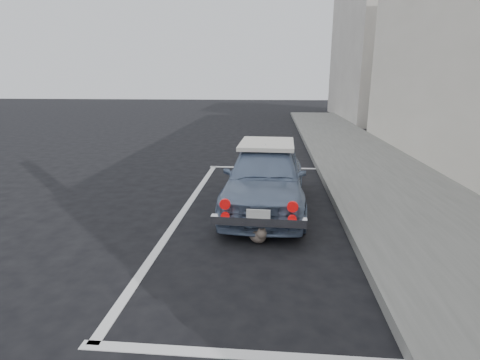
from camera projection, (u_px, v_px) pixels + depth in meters
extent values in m
plane|color=black|center=(203.00, 317.00, 3.71)|extent=(80.00, 80.00, 0.00)
cube|color=#61615C|center=(449.00, 239.00, 5.35)|extent=(2.80, 40.00, 0.15)
cube|color=#1441A9|center=(404.00, 3.00, 11.73)|extent=(0.10, 2.00, 1.60)
cube|color=#B1AAA0|center=(375.00, 48.00, 21.36)|extent=(3.50, 10.00, 8.00)
cube|color=silver|center=(250.00, 355.00, 3.19)|extent=(3.00, 0.12, 0.01)
cube|color=silver|center=(266.00, 168.00, 9.92)|extent=(3.00, 0.12, 0.01)
cube|color=silver|center=(184.00, 211.00, 6.67)|extent=(0.12, 7.00, 0.01)
imported|color=slate|center=(265.00, 176.00, 6.74)|extent=(1.51, 3.52, 1.18)
cube|color=white|center=(267.00, 144.00, 6.94)|extent=(1.02, 1.35, 0.07)
cube|color=silver|center=(258.00, 221.00, 5.18)|extent=(1.33, 0.16, 0.12)
cube|color=white|center=(258.00, 215.00, 5.11)|extent=(0.33, 0.03, 0.17)
cylinder|color=red|center=(225.00, 204.00, 5.14)|extent=(0.15, 0.04, 0.15)
cylinder|color=red|center=(293.00, 207.00, 5.03)|extent=(0.15, 0.04, 0.15)
cylinder|color=red|center=(225.00, 216.00, 5.19)|extent=(0.12, 0.04, 0.12)
cylinder|color=red|center=(292.00, 219.00, 5.08)|extent=(0.12, 0.04, 0.12)
ellipsoid|color=#726457|center=(257.00, 234.00, 5.40)|extent=(0.37, 0.44, 0.23)
sphere|color=#726457|center=(262.00, 233.00, 5.23)|extent=(0.14, 0.14, 0.14)
cone|color=#726457|center=(259.00, 229.00, 5.20)|extent=(0.05, 0.05, 0.06)
cone|color=#726457|center=(264.00, 228.00, 5.22)|extent=(0.05, 0.05, 0.06)
cylinder|color=#726457|center=(256.00, 233.00, 5.61)|extent=(0.20, 0.19, 0.03)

